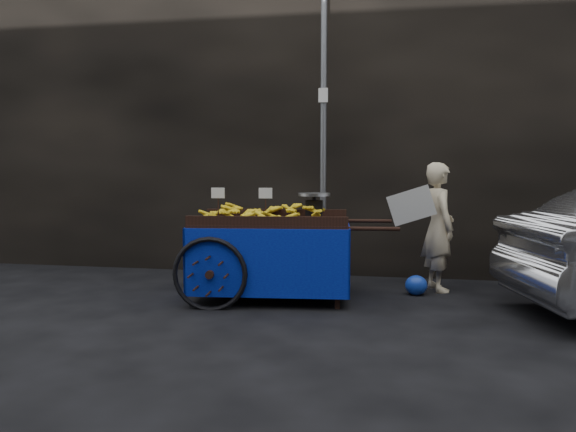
# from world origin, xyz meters

# --- Properties ---
(ground) EXTENTS (80.00, 80.00, 0.00)m
(ground) POSITION_xyz_m (0.00, 0.00, 0.00)
(ground) COLOR black
(ground) RESTS_ON ground
(building_wall) EXTENTS (13.50, 2.00, 5.00)m
(building_wall) POSITION_xyz_m (0.39, 2.60, 2.50)
(building_wall) COLOR black
(building_wall) RESTS_ON ground
(street_pole) EXTENTS (0.12, 0.10, 4.00)m
(street_pole) POSITION_xyz_m (0.30, 1.30, 2.01)
(street_pole) COLOR slate
(street_pole) RESTS_ON ground
(banana_cart) EXTENTS (2.45, 1.33, 1.28)m
(banana_cart) POSITION_xyz_m (-0.19, 0.12, 0.79)
(banana_cart) COLOR black
(banana_cart) RESTS_ON ground
(vendor) EXTENTS (0.89, 0.65, 1.54)m
(vendor) POSITION_xyz_m (1.74, 0.89, 0.77)
(vendor) COLOR beige
(vendor) RESTS_ON ground
(plastic_bag) EXTENTS (0.26, 0.21, 0.23)m
(plastic_bag) POSITION_xyz_m (1.48, 0.57, 0.12)
(plastic_bag) COLOR #173BB2
(plastic_bag) RESTS_ON ground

